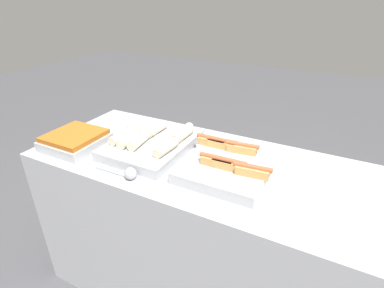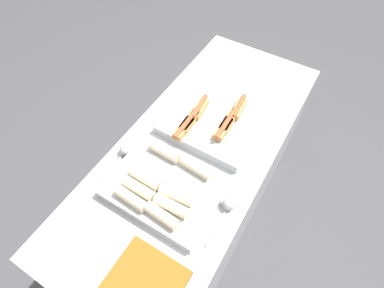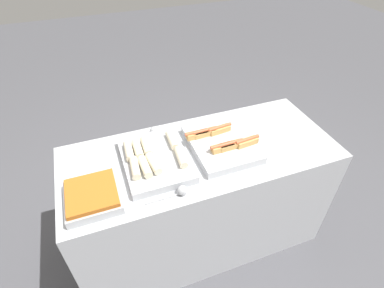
{
  "view_description": "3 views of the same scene",
  "coord_description": "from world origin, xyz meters",
  "px_view_note": "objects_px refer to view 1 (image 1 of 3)",
  "views": [
    {
      "loc": [
        0.51,
        -1.1,
        1.58
      ],
      "look_at": [
        -0.06,
        0.0,
        0.95
      ],
      "focal_mm": 28.0,
      "sensor_mm": 36.0,
      "label": 1
    },
    {
      "loc": [
        -0.74,
        -0.41,
        2.05
      ],
      "look_at": [
        -0.06,
        0.0,
        0.95
      ],
      "focal_mm": 28.0,
      "sensor_mm": 36.0,
      "label": 2
    },
    {
      "loc": [
        -0.52,
        -1.25,
        2.07
      ],
      "look_at": [
        -0.06,
        0.0,
        0.95
      ],
      "focal_mm": 28.0,
      "sensor_mm": 36.0,
      "label": 3
    }
  ],
  "objects_px": {
    "tray_wraps": "(152,142)",
    "serving_spoon_far": "(188,127)",
    "tray_side_front": "(75,140)",
    "serving_spoon_near": "(128,173)",
    "tray_hotdogs": "(229,162)"
  },
  "relations": [
    {
      "from": "serving_spoon_far",
      "to": "tray_side_front",
      "type": "bearing_deg",
      "value": -134.39
    },
    {
      "from": "tray_side_front",
      "to": "serving_spoon_near",
      "type": "bearing_deg",
      "value": -14.75
    },
    {
      "from": "tray_hotdogs",
      "to": "serving_spoon_near",
      "type": "height_order",
      "value": "tray_hotdogs"
    },
    {
      "from": "serving_spoon_near",
      "to": "serving_spoon_far",
      "type": "distance_m",
      "value": 0.54
    },
    {
      "from": "tray_hotdogs",
      "to": "tray_side_front",
      "type": "relative_size",
      "value": 1.67
    },
    {
      "from": "serving_spoon_near",
      "to": "serving_spoon_far",
      "type": "height_order",
      "value": "same"
    },
    {
      "from": "serving_spoon_far",
      "to": "serving_spoon_near",
      "type": "bearing_deg",
      "value": -89.46
    },
    {
      "from": "tray_wraps",
      "to": "serving_spoon_far",
      "type": "height_order",
      "value": "tray_wraps"
    },
    {
      "from": "tray_hotdogs",
      "to": "tray_side_front",
      "type": "height_order",
      "value": "tray_hotdogs"
    },
    {
      "from": "tray_wraps",
      "to": "serving_spoon_near",
      "type": "xyz_separation_m",
      "value": [
        0.07,
        -0.27,
        -0.01
      ]
    },
    {
      "from": "tray_side_front",
      "to": "serving_spoon_near",
      "type": "height_order",
      "value": "tray_side_front"
    },
    {
      "from": "tray_wraps",
      "to": "serving_spoon_near",
      "type": "distance_m",
      "value": 0.28
    },
    {
      "from": "tray_wraps",
      "to": "serving_spoon_far",
      "type": "xyz_separation_m",
      "value": [
        0.06,
        0.27,
        -0.01
      ]
    },
    {
      "from": "serving_spoon_near",
      "to": "serving_spoon_far",
      "type": "xyz_separation_m",
      "value": [
        -0.01,
        0.54,
        0.0
      ]
    },
    {
      "from": "tray_hotdogs",
      "to": "tray_wraps",
      "type": "relative_size",
      "value": 0.97
    }
  ]
}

